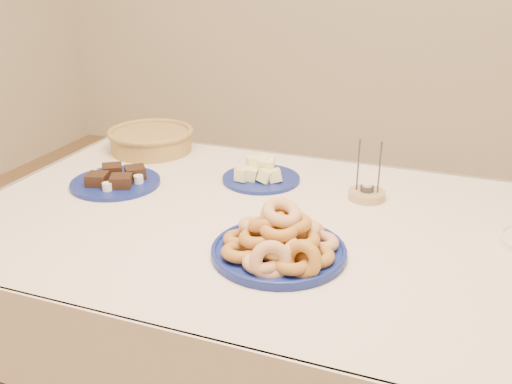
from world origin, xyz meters
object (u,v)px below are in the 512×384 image
at_px(dining_table, 262,251).
at_px(wicker_basket, 151,139).
at_px(donut_platter, 280,242).
at_px(candle_holder, 367,194).
at_px(brownie_plate, 116,180).
at_px(melon_plate, 260,174).

distance_m(dining_table, wicker_basket, 0.74).
distance_m(dining_table, donut_platter, 0.27).
height_order(wicker_basket, candle_holder, candle_holder).
relative_size(brownie_plate, wicker_basket, 0.92).
xyz_separation_m(melon_plate, candle_holder, (0.36, -0.02, -0.01)).
distance_m(donut_platter, wicker_basket, 0.93).
height_order(melon_plate, brownie_plate, melon_plate).
distance_m(wicker_basket, candle_holder, 0.86).
height_order(dining_table, melon_plate, melon_plate).
xyz_separation_m(melon_plate, wicker_basket, (-0.49, 0.14, 0.02)).
height_order(donut_platter, brownie_plate, donut_platter).
relative_size(dining_table, brownie_plate, 4.80).
xyz_separation_m(dining_table, wicker_basket, (-0.60, 0.41, 0.15)).
relative_size(melon_plate, candle_holder, 1.75).
bearing_deg(donut_platter, brownie_plate, 158.25).
bearing_deg(brownie_plate, dining_table, -7.04).
xyz_separation_m(brownie_plate, candle_holder, (0.78, 0.17, 0.00)).
relative_size(dining_table, candle_holder, 9.21).
relative_size(dining_table, donut_platter, 4.05).
xyz_separation_m(donut_platter, brownie_plate, (-0.64, 0.26, -0.02)).
distance_m(donut_platter, brownie_plate, 0.69).
xyz_separation_m(brownie_plate, wicker_basket, (-0.07, 0.34, 0.03)).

